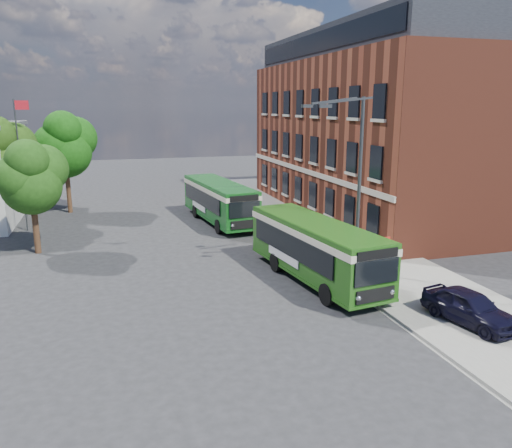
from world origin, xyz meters
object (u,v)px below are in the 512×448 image
object	(u,v)px
bus_front	(316,245)
bus_rear	(219,198)
street_lamp	(353,183)
parked_car	(470,307)

from	to	relation	value
bus_front	bus_rear	xyz separation A→B (m)	(-1.78, 13.90, 0.00)
street_lamp	parked_car	distance (m)	8.24
bus_front	bus_rear	bearing A→B (deg)	97.29
bus_rear	parked_car	size ratio (longest dim) A/B	2.64
bus_front	street_lamp	bearing A→B (deg)	8.09
street_lamp	bus_front	world-z (taller)	street_lamp
bus_rear	parked_car	xyz separation A→B (m)	(5.49, -20.65, -1.00)
street_lamp	bus_front	distance (m)	3.61
street_lamp	bus_front	size ratio (longest dim) A/B	0.90
bus_rear	bus_front	bearing A→B (deg)	-82.71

